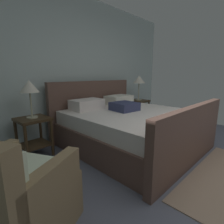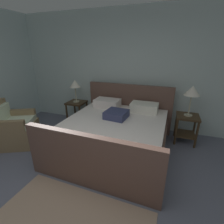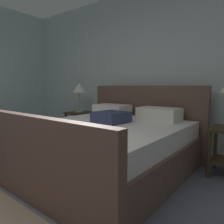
{
  "view_description": "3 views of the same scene",
  "coord_description": "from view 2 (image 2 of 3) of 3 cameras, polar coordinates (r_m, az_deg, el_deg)",
  "views": [
    {
      "loc": [
        -2.19,
        -0.07,
        1.23
      ],
      "look_at": [
        -0.03,
        1.98,
        0.59
      ],
      "focal_mm": 28.07,
      "sensor_mm": 36.0,
      "label": 1
    },
    {
      "loc": [
        1.02,
        -0.94,
        1.86
      ],
      "look_at": [
        0.11,
        1.67,
        0.8
      ],
      "focal_mm": 26.2,
      "sensor_mm": 36.0,
      "label": 2
    },
    {
      "loc": [
        1.8,
        -0.37,
        1.09
      ],
      "look_at": [
        0.02,
        2.02,
        0.73
      ],
      "focal_mm": 33.74,
      "sensor_mm": 36.0,
      "label": 3
    }
  ],
  "objects": [
    {
      "name": "wall_back",
      "position": [
        4.06,
        4.77,
        13.96
      ],
      "size": [
        5.58,
        0.12,
        2.73
      ],
      "primitive_type": "cube",
      "color": "silver",
      "rests_on": "ground"
    },
    {
      "name": "table_lamp_left",
      "position": [
        4.19,
        -12.8,
        9.35
      ],
      "size": [
        0.27,
        0.27,
        0.56
      ],
      "color": "#B7B293",
      "rests_on": "nightstand_left"
    },
    {
      "name": "table_lamp_right",
      "position": [
        3.52,
        26.21,
        6.42
      ],
      "size": [
        0.3,
        0.3,
        0.61
      ],
      "color": "#B7B293",
      "rests_on": "nightstand_right"
    },
    {
      "name": "nightstand_right",
      "position": [
        3.73,
        24.52,
        -3.94
      ],
      "size": [
        0.44,
        0.44,
        0.6
      ],
      "color": "#3F2D1A",
      "rests_on": "ground"
    },
    {
      "name": "bed",
      "position": [
        3.19,
        1.1,
        -7.22
      ],
      "size": [
        2.05,
        2.17,
        1.11
      ],
      "color": "brown",
      "rests_on": "ground"
    },
    {
      "name": "nightstand_left",
      "position": [
        4.36,
        -12.13,
        1.03
      ],
      "size": [
        0.44,
        0.44,
        0.6
      ],
      "color": "#3F2D1A",
      "rests_on": "ground"
    },
    {
      "name": "armchair",
      "position": [
        3.93,
        -31.26,
        -4.85
      ],
      "size": [
        0.97,
        0.97,
        0.9
      ],
      "color": "#8D724F",
      "rests_on": "ground"
    }
  ]
}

